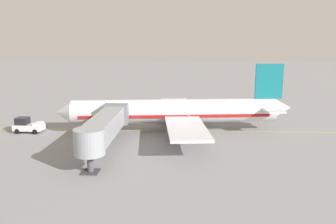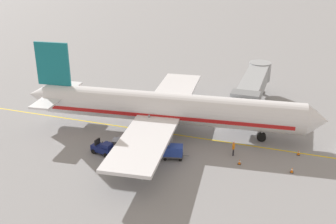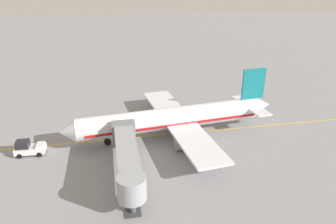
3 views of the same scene
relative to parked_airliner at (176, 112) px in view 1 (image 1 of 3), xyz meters
The scene contains 13 objects.
ground_plane 3.32m from the parked_airliner, 65.48° to the right, with size 400.00×400.00×0.00m, color gray.
gate_lead_in_line 3.32m from the parked_airliner, 65.48° to the right, with size 0.24×80.00×0.01m, color gold.
parked_airliner is the anchor object (origin of this frame).
jet_bridge 14.30m from the parked_airliner, 142.04° to the left, with size 16.99×3.50×4.98m.
pushback_tractor 23.39m from the parked_airliner, 94.93° to the left, with size 2.36×4.48×2.40m.
baggage_tug_lead 9.49m from the parked_airliner, 33.20° to the right, with size 1.71×2.69×1.62m.
baggage_cart_front 7.13m from the parked_airliner, 24.03° to the left, with size 1.78×2.98×1.58m.
baggage_cart_second_in_train 6.65m from the parked_airliner, ahead, with size 1.78×2.98×1.58m.
baggage_cart_third_in_train 7.68m from the parked_airliner, 25.31° to the right, with size 1.78×2.98×1.58m.
ground_crew_wing_walker 9.74m from the parked_airliner, 69.47° to the left, with size 0.72×0.25×1.69m.
safety_cone_nose_left 11.47m from the parked_airliner, 62.86° to the left, with size 0.36×0.36×0.59m.
safety_cone_nose_right 16.07m from the parked_airliner, 86.80° to the left, with size 0.36×0.36×0.59m.
safety_cone_wing_tip 16.36m from the parked_airliner, 71.89° to the left, with size 0.36×0.36×0.59m.
Camera 1 is at (-53.39, -0.63, 14.09)m, focal length 36.64 mm.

